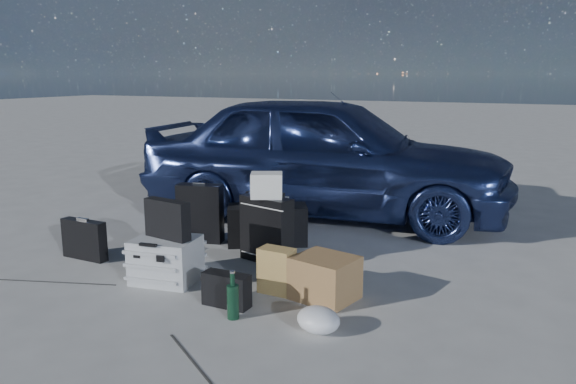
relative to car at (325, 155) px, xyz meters
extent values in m
plane|color=#ABABA6|center=(0.01, -2.54, -0.70)|extent=(60.00, 60.00, 0.00)
imported|color=navy|center=(0.00, 0.00, 0.00)|extent=(4.28, 2.09, 1.41)
cube|color=#AAADB0|center=(-0.35, -2.52, -0.53)|extent=(0.53, 0.46, 0.35)
cube|color=black|center=(-0.33, -2.50, -0.20)|extent=(0.42, 0.17, 0.30)
cube|color=black|center=(-1.34, -2.38, -0.53)|extent=(0.45, 0.12, 0.35)
cube|color=black|center=(-0.71, -1.50, -0.42)|extent=(0.46, 0.26, 0.56)
cube|color=black|center=(0.15, -1.76, -0.42)|extent=(0.51, 0.29, 0.57)
cube|color=silver|center=(0.16, -1.77, -0.02)|extent=(0.33, 0.30, 0.21)
cube|color=black|center=(-0.08, -1.30, -0.52)|extent=(0.81, 0.64, 0.37)
cube|color=silver|center=(-0.08, -1.31, -0.30)|extent=(0.45, 0.39, 0.07)
cube|color=black|center=(-0.10, -1.31, -0.23)|extent=(0.37, 0.32, 0.07)
cube|color=#AC834B|center=(0.54, -2.37, -0.53)|extent=(0.27, 0.17, 0.34)
cube|color=#986B42|center=(0.91, -2.32, -0.55)|extent=(0.49, 0.45, 0.31)
ellipsoid|color=silver|center=(1.07, -2.84, -0.62)|extent=(0.36, 0.34, 0.16)
cube|color=black|center=(0.33, -2.74, -0.58)|extent=(0.34, 0.13, 0.24)
cylinder|color=black|center=(0.48, -2.90, -0.54)|extent=(0.08, 0.08, 0.32)
camera|label=1|loc=(2.29, -5.91, 0.90)|focal=35.00mm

